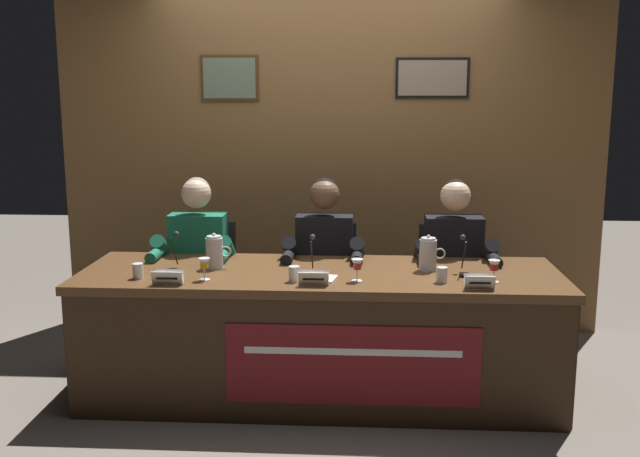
% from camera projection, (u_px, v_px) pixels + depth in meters
% --- Properties ---
extents(ground_plane, '(12.00, 12.00, 0.00)m').
position_uv_depth(ground_plane, '(320.00, 393.00, 4.33)').
color(ground_plane, '#70665B').
extents(wall_back_panelled, '(3.96, 0.14, 2.60)m').
position_uv_depth(wall_back_panelled, '(330.00, 155.00, 5.34)').
color(wall_back_panelled, brown).
rests_on(wall_back_panelled, ground_plane).
extents(conference_table, '(2.76, 0.87, 0.75)m').
position_uv_depth(conference_table, '(319.00, 317.00, 4.13)').
color(conference_table, brown).
rests_on(conference_table, ground_plane).
extents(chair_left, '(0.44, 0.45, 0.90)m').
position_uv_depth(chair_left, '(204.00, 292.00, 4.90)').
color(chair_left, black).
rests_on(chair_left, ground_plane).
extents(panelist_left, '(0.51, 0.48, 1.23)m').
position_uv_depth(panelist_left, '(196.00, 259.00, 4.65)').
color(panelist_left, black).
rests_on(panelist_left, ground_plane).
extents(nameplate_left, '(0.17, 0.06, 0.08)m').
position_uv_depth(nameplate_left, '(168.00, 278.00, 3.89)').
color(nameplate_left, white).
rests_on(nameplate_left, conference_table).
extents(juice_glass_left, '(0.06, 0.06, 0.12)m').
position_uv_depth(juice_glass_left, '(204.00, 265.00, 3.97)').
color(juice_glass_left, white).
rests_on(juice_glass_left, conference_table).
extents(water_cup_left, '(0.06, 0.06, 0.08)m').
position_uv_depth(water_cup_left, '(138.00, 272.00, 4.02)').
color(water_cup_left, silver).
rests_on(water_cup_left, conference_table).
extents(microphone_left, '(0.06, 0.17, 0.22)m').
position_uv_depth(microphone_left, '(174.00, 258.00, 4.18)').
color(microphone_left, black).
rests_on(microphone_left, conference_table).
extents(chair_center, '(0.44, 0.45, 0.90)m').
position_uv_depth(chair_center, '(325.00, 294.00, 4.85)').
color(chair_center, black).
rests_on(chair_center, ground_plane).
extents(panelist_center, '(0.51, 0.48, 1.23)m').
position_uv_depth(panelist_center, '(324.00, 260.00, 4.60)').
color(panelist_center, black).
rests_on(panelist_center, ground_plane).
extents(nameplate_center, '(0.16, 0.06, 0.08)m').
position_uv_depth(nameplate_center, '(314.00, 278.00, 3.87)').
color(nameplate_center, white).
rests_on(nameplate_center, conference_table).
extents(juice_glass_center, '(0.06, 0.06, 0.12)m').
position_uv_depth(juice_glass_center, '(357.00, 266.00, 3.95)').
color(juice_glass_center, white).
rests_on(juice_glass_center, conference_table).
extents(water_cup_center, '(0.06, 0.06, 0.08)m').
position_uv_depth(water_cup_center, '(294.00, 275.00, 3.95)').
color(water_cup_center, silver).
rests_on(water_cup_center, conference_table).
extents(microphone_center, '(0.06, 0.17, 0.22)m').
position_uv_depth(microphone_center, '(312.00, 262.00, 4.09)').
color(microphone_center, black).
rests_on(microphone_center, conference_table).
extents(chair_right, '(0.44, 0.45, 0.90)m').
position_uv_depth(chair_right, '(449.00, 296.00, 4.80)').
color(chair_right, black).
rests_on(chair_right, ground_plane).
extents(panelist_right, '(0.51, 0.48, 1.23)m').
position_uv_depth(panelist_right, '(454.00, 262.00, 4.55)').
color(panelist_right, black).
rests_on(panelist_right, ground_plane).
extents(nameplate_right, '(0.16, 0.06, 0.08)m').
position_uv_depth(nameplate_right, '(480.00, 282.00, 3.79)').
color(nameplate_right, white).
rests_on(nameplate_right, conference_table).
extents(juice_glass_right, '(0.06, 0.06, 0.12)m').
position_uv_depth(juice_glass_right, '(494.00, 267.00, 3.93)').
color(juice_glass_right, white).
rests_on(juice_glass_right, conference_table).
extents(water_cup_right, '(0.06, 0.06, 0.08)m').
position_uv_depth(water_cup_right, '(442.00, 276.00, 3.93)').
color(water_cup_right, silver).
rests_on(water_cup_right, conference_table).
extents(microphone_right, '(0.06, 0.17, 0.22)m').
position_uv_depth(microphone_right, '(464.00, 262.00, 4.09)').
color(microphone_right, black).
rests_on(microphone_right, conference_table).
extents(water_pitcher_left_side, '(0.15, 0.10, 0.21)m').
position_uv_depth(water_pitcher_left_side, '(215.00, 252.00, 4.24)').
color(water_pitcher_left_side, silver).
rests_on(water_pitcher_left_side, conference_table).
extents(water_pitcher_right_side, '(0.15, 0.10, 0.21)m').
position_uv_depth(water_pitcher_right_side, '(428.00, 254.00, 4.19)').
color(water_pitcher_right_side, silver).
rests_on(water_pitcher_right_side, conference_table).
extents(document_stack_center, '(0.23, 0.18, 0.01)m').
position_uv_depth(document_stack_center, '(316.00, 278.00, 4.01)').
color(document_stack_center, white).
rests_on(document_stack_center, conference_table).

